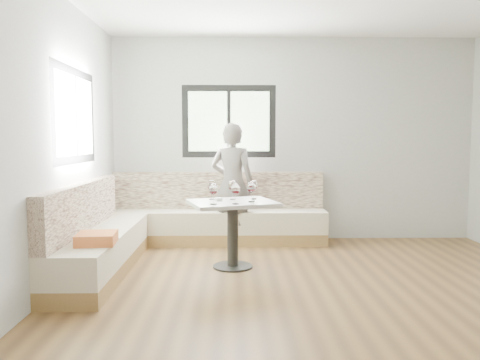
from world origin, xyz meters
name	(u,v)px	position (x,y,z in m)	size (l,w,h in m)	color
room	(320,139)	(-0.08, 0.08, 1.41)	(5.01, 5.01, 2.81)	brown
banquette	(173,227)	(-1.59, 1.63, 0.33)	(2.90, 2.80, 0.95)	#9C7441
table	(233,218)	(-0.85, 1.02, 0.55)	(1.06, 0.93, 0.73)	black
person	(233,184)	(-0.85, 2.12, 0.81)	(0.59, 0.39, 1.62)	#605A56
olive_ramekin	(218,199)	(-1.01, 1.05, 0.75)	(0.09, 0.09, 0.03)	white
wine_glass_a	(213,190)	(-1.05, 0.77, 0.89)	(0.10, 0.10, 0.22)	white
wine_glass_b	(235,190)	(-0.82, 0.79, 0.89)	(0.10, 0.10, 0.22)	white
wine_glass_c	(251,188)	(-0.65, 0.96, 0.89)	(0.10, 0.10, 0.22)	white
wine_glass_d	(233,186)	(-0.85, 1.14, 0.89)	(0.10, 0.10, 0.22)	white
wine_glass_e	(254,186)	(-0.61, 1.18, 0.89)	(0.10, 0.10, 0.22)	white
wine_glass_f	(212,186)	(-1.08, 1.16, 0.89)	(0.10, 0.10, 0.22)	white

